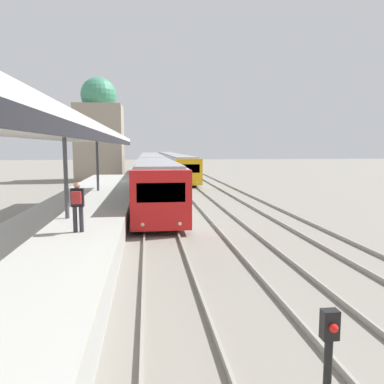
# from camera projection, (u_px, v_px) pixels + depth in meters

# --- Properties ---
(platform_canopy) EXTENTS (4.00, 23.90, 3.37)m
(platform_canopy) POSITION_uv_depth(u_px,v_px,m) (65.00, 135.00, 14.38)
(platform_canopy) COLOR beige
(platform_canopy) RESTS_ON station_platform
(person_on_platform) EXTENTS (0.40, 0.40, 1.66)m
(person_on_platform) POSITION_uv_depth(u_px,v_px,m) (77.00, 203.00, 12.19)
(person_on_platform) COLOR #2D2D33
(person_on_platform) RESTS_ON station_platform
(train_near) EXTENTS (2.62, 48.02, 2.93)m
(train_near) POSITION_uv_depth(u_px,v_px,m) (152.00, 168.00, 39.21)
(train_near) COLOR red
(train_near) RESTS_ON ground_plane
(train_far) EXTENTS (2.52, 47.55, 2.84)m
(train_far) POSITION_uv_depth(u_px,v_px,m) (172.00, 162.00, 57.81)
(train_far) COLOR gold
(train_far) RESTS_ON ground_plane
(signal_post_near) EXTENTS (0.20, 0.21, 1.84)m
(signal_post_near) POSITION_uv_depth(u_px,v_px,m) (328.00, 366.00, 4.50)
(signal_post_near) COLOR black
(signal_post_near) RESTS_ON ground_plane
(distant_domed_building) EXTENTS (5.21, 5.21, 11.65)m
(distant_domed_building) POSITION_uv_depth(u_px,v_px,m) (100.00, 133.00, 42.84)
(distant_domed_building) COLOR gray
(distant_domed_building) RESTS_ON ground_plane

